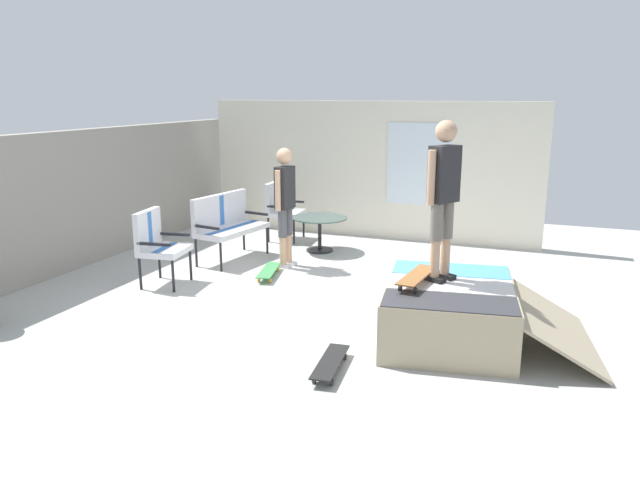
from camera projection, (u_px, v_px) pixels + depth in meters
ground_plane at (319, 308)px, 7.48m from camera, size 12.00×12.00×0.10m
back_wall_cinderblock at (58, 203)px, 8.63m from camera, size 9.00×0.20×2.02m
house_facade at (371, 170)px, 10.80m from camera, size 0.23×6.00×2.41m
skate_ramp at (452, 312)px, 6.34m from camera, size 1.93×2.33×0.61m
patio_bench at (226, 221)px, 9.36m from camera, size 1.32×0.74×1.02m
patio_chair_near_house at (280, 205)px, 10.65m from camera, size 0.66×0.60×1.02m
patio_chair_by_wall at (157, 241)px, 8.11m from camera, size 0.69×0.63×1.02m
patio_table at (320, 227)px, 9.89m from camera, size 0.90×0.90×0.57m
person_watching at (285, 198)px, 8.87m from camera, size 0.48×0.27×1.77m
person_skater at (443, 189)px, 6.20m from camera, size 0.43×0.35×1.67m
skateboard_by_bench at (269, 271)px, 8.57m from camera, size 0.82×0.38×0.10m
skateboard_spare at (330, 362)px, 5.66m from camera, size 0.82×0.28×0.10m
skateboard_on_ramp at (417, 276)px, 6.26m from camera, size 0.82×0.28×0.10m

